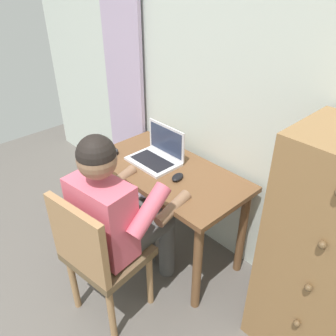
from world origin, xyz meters
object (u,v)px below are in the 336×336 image
Objects in this scene: chair at (98,254)px; desk at (169,184)px; desk_clock at (112,152)px; dresser at (332,261)px; laptop at (158,154)px; person_seated at (120,212)px; computer_mouse at (178,177)px.

desk is at bearing 101.12° from chair.
desk_clock is at bearing -160.18° from desk.
chair is (-0.96, -0.73, -0.15)m from dresser.
dresser is 3.86× the size of laptop.
person_seated reaches higher than desk_clock.
computer_mouse is (0.26, -0.06, -0.04)m from laptop.
desk_clock is at bearing 148.58° from person_seated.
person_seated is at bearing -64.04° from laptop.
desk_clock is (-0.55, -0.12, -0.00)m from computer_mouse.
desk is 0.68m from chair.
desk is 0.82× the size of dresser.
chair reaches higher than computer_mouse.
computer_mouse is 0.56m from desk_clock.
person_seated reaches higher than laptop.
computer_mouse reaches higher than desk_clock.
dresser is at bearing 29.46° from person_seated.
chair is 0.79m from desk_clock.
dresser reaches higher than desk_clock.
desk is at bearing -176.27° from dresser.
computer_mouse is (-0.96, -0.11, 0.07)m from dresser.
laptop is at bearing 111.24° from chair.
person_seated is at bearing -31.42° from desk_clock.
dresser is 1.08× the size of person_seated.
desk_clock is (-1.51, -0.22, 0.07)m from dresser.
desk is 12.04× the size of desk_clock.
laptop is (-0.25, 0.51, 0.08)m from person_seated.
chair is at bearing -68.76° from laptop.
dresser is at bearing 37.53° from chair.
person_seated reaches higher than desk.
desk is 0.89× the size of person_seated.
desk is at bearing -10.71° from laptop.
chair is 9.95× the size of desk_clock.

